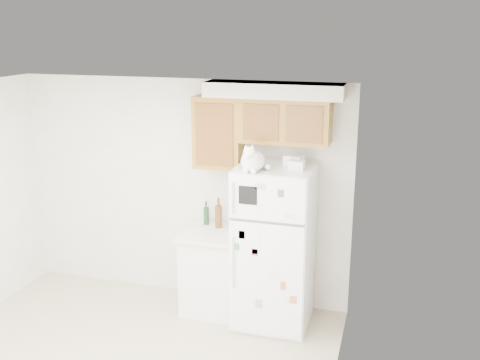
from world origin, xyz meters
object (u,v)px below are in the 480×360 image
at_px(storage_box_front, 297,165).
at_px(bottle_amber, 219,213).
at_px(bottle_green, 206,213).
at_px(base_counter, 213,270).
at_px(storage_box_back, 294,160).
at_px(refrigerator, 274,246).
at_px(cat, 252,160).

relative_size(storage_box_front, bottle_amber, 0.45).
bearing_deg(storage_box_front, bottle_green, 166.60).
relative_size(base_counter, storage_box_back, 5.11).
relative_size(base_counter, bottle_amber, 2.74).
bearing_deg(bottle_amber, bottle_green, 159.74).
bearing_deg(refrigerator, storage_box_back, 32.26).
height_order(storage_box_back, bottle_green, storage_box_back).
height_order(refrigerator, bottle_amber, refrigerator).
distance_m(base_counter, bottle_green, 0.63).
relative_size(cat, bottle_amber, 1.22).
distance_m(cat, storage_box_front, 0.44).
distance_m(refrigerator, bottle_green, 0.89).
bearing_deg(refrigerator, cat, -125.90).
relative_size(storage_box_back, storage_box_front, 1.20).
height_order(storage_box_front, bottle_green, storage_box_front).
height_order(cat, bottle_amber, cat).
distance_m(storage_box_front, bottle_green, 1.29).
distance_m(refrigerator, cat, 1.00).
bearing_deg(base_counter, cat, -31.42).
relative_size(refrigerator, bottle_amber, 5.06).
bearing_deg(bottle_amber, base_counter, -101.51).
relative_size(cat, bottle_green, 1.55).
distance_m(base_counter, storage_box_back, 1.54).
height_order(refrigerator, storage_box_front, storage_box_front).
bearing_deg(bottle_green, base_counter, -53.23).
bearing_deg(storage_box_front, cat, -151.60).
bearing_deg(storage_box_back, cat, -124.27).
distance_m(refrigerator, base_counter, 0.79).
bearing_deg(bottle_amber, cat, -41.80).
xyz_separation_m(storage_box_back, bottle_amber, (-0.83, 0.10, -0.66)).
xyz_separation_m(base_counter, bottle_green, (-0.14, 0.18, 0.59)).
relative_size(base_counter, bottle_green, 3.47).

